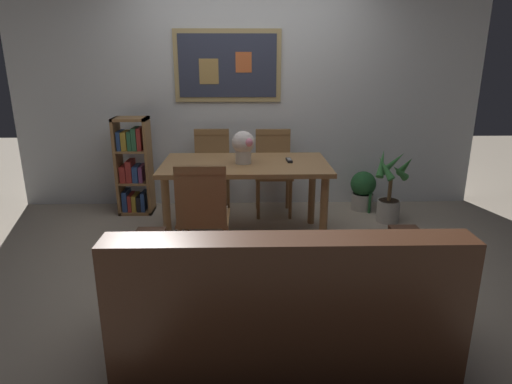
% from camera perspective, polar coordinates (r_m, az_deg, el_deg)
% --- Properties ---
extents(ground_plane, '(12.00, 12.00, 0.00)m').
position_cam_1_polar(ground_plane, '(3.84, -0.88, -8.50)').
color(ground_plane, tan).
extents(wall_back_with_painting, '(5.20, 0.14, 2.60)m').
position_cam_1_polar(wall_back_with_painting, '(5.02, -1.16, 13.06)').
color(wall_back_with_painting, silver).
rests_on(wall_back_with_painting, ground_plane).
extents(dining_table, '(1.52, 0.87, 0.74)m').
position_cam_1_polar(dining_table, '(4.06, -1.40, 2.53)').
color(dining_table, '#9E7042').
rests_on(dining_table, ground_plane).
extents(dining_chair_far_right, '(0.40, 0.41, 0.91)m').
position_cam_1_polar(dining_chair_far_right, '(4.80, 2.25, 3.57)').
color(dining_chair_far_right, '#9E7042').
rests_on(dining_chair_far_right, ground_plane).
extents(dining_chair_far_left, '(0.40, 0.41, 0.91)m').
position_cam_1_polar(dining_chair_far_left, '(4.83, -5.77, 3.57)').
color(dining_chair_far_left, '#9E7042').
rests_on(dining_chair_far_left, ground_plane).
extents(dining_chair_near_left, '(0.40, 0.41, 0.91)m').
position_cam_1_polar(dining_chair_near_left, '(3.40, -6.94, -2.30)').
color(dining_chair_near_left, '#9E7042').
rests_on(dining_chair_near_left, ground_plane).
extents(leather_couch, '(1.80, 0.84, 0.84)m').
position_cam_1_polar(leather_couch, '(2.57, 3.37, -14.64)').
color(leather_couch, '#472819').
rests_on(leather_couch, ground_plane).
extents(bookshelf, '(0.36, 0.28, 1.05)m').
position_cam_1_polar(bookshelf, '(4.97, -15.64, 3.03)').
color(bookshelf, '#9E7042').
rests_on(bookshelf, ground_plane).
extents(potted_ivy, '(0.28, 0.29, 0.50)m').
position_cam_1_polar(potted_ivy, '(5.08, 13.73, 0.27)').
color(potted_ivy, '#B2ADA3').
rests_on(potted_ivy, ground_plane).
extents(potted_palm, '(0.38, 0.38, 0.76)m').
position_cam_1_polar(potted_palm, '(4.76, 17.03, -0.06)').
color(potted_palm, '#B2ADA3').
rests_on(potted_palm, ground_plane).
extents(flower_vase, '(0.21, 0.21, 0.30)m').
position_cam_1_polar(flower_vase, '(3.97, -1.65, 6.08)').
color(flower_vase, beige).
rests_on(flower_vase, dining_table).
extents(tv_remote, '(0.05, 0.16, 0.02)m').
position_cam_1_polar(tv_remote, '(4.09, 4.33, 4.15)').
color(tv_remote, black).
rests_on(tv_remote, dining_table).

